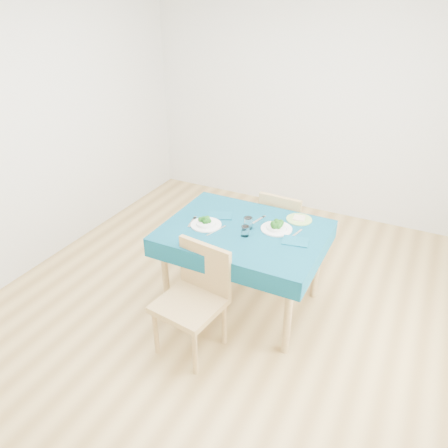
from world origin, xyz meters
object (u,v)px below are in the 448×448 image
at_px(chair_far, 285,222).
at_px(side_plate, 299,219).
at_px(bowl_far, 277,225).
at_px(bowl_near, 206,221).
at_px(table, 243,268).
at_px(chair_near, 189,290).

xyz_separation_m(chair_far, side_plate, (0.23, -0.36, 0.26)).
xyz_separation_m(bowl_far, side_plate, (0.11, 0.24, -0.03)).
bearing_deg(chair_far, bowl_near, 64.06).
height_order(table, bowl_near, bowl_near).
distance_m(table, chair_near, 0.71).
relative_size(table, chair_near, 1.14).
relative_size(chair_near, side_plate, 5.23).
xyz_separation_m(table, side_plate, (0.35, 0.36, 0.38)).
height_order(chair_near, side_plate, chair_near).
bearing_deg(bowl_near, side_plate, 33.44).
bearing_deg(side_plate, bowl_near, -146.56).
relative_size(chair_near, bowl_near, 4.43).
xyz_separation_m(chair_near, bowl_far, (0.37, 0.79, 0.23)).
distance_m(chair_far, side_plate, 0.50).
distance_m(table, chair_far, 0.73).
relative_size(bowl_near, side_plate, 1.18).
bearing_deg(table, chair_near, -101.06).
relative_size(chair_near, bowl_far, 4.43).
height_order(table, chair_near, chair_near).
bearing_deg(table, side_plate, 45.53).
relative_size(table, bowl_far, 5.06).
height_order(chair_far, bowl_near, chair_far).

